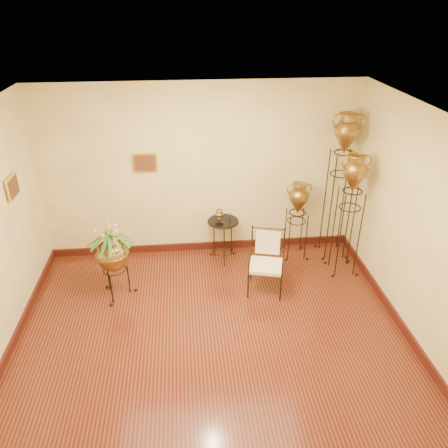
{
  "coord_description": "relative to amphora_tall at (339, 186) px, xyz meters",
  "views": [
    {
      "loc": [
        -0.26,
        -3.94,
        3.93
      ],
      "look_at": [
        0.25,
        1.3,
        1.1
      ],
      "focal_mm": 35.0,
      "sensor_mm": 36.0,
      "label": 1
    }
  ],
  "objects": [
    {
      "name": "ground",
      "position": [
        -2.15,
        -2.15,
        -1.22
      ],
      "size": [
        5.0,
        5.0,
        0.0
      ],
      "primitive_type": "plane",
      "color": "#592D15",
      "rests_on": "ground"
    },
    {
      "name": "room_shell",
      "position": [
        -2.16,
        -2.14,
        0.51
      ],
      "size": [
        5.02,
        5.02,
        2.81
      ],
      "color": "#FAF1A1",
      "rests_on": "ground"
    },
    {
      "name": "amphora_tall",
      "position": [
        0.0,
        0.0,
        0.0
      ],
      "size": [
        0.5,
        0.5,
        2.39
      ],
      "rotation": [
        0.0,
        0.0,
        -0.06
      ],
      "color": "black",
      "rests_on": "ground"
    },
    {
      "name": "amphora_mid",
      "position": [
        0.0,
        -0.51,
        -0.24
      ],
      "size": [
        0.56,
        0.56,
        1.94
      ],
      "rotation": [
        0.0,
        0.0,
        0.35
      ],
      "color": "black",
      "rests_on": "ground"
    },
    {
      "name": "amphora_short",
      "position": [
        -0.64,
        0.0,
        -0.57
      ],
      "size": [
        0.5,
        0.5,
        1.31
      ],
      "rotation": [
        0.0,
        0.0,
        0.29
      ],
      "color": "black",
      "rests_on": "ground"
    },
    {
      "name": "planter_urn",
      "position": [
        -3.46,
        -0.83,
        -0.5
      ],
      "size": [
        0.77,
        0.77,
        1.29
      ],
      "rotation": [
        0.0,
        0.0,
        0.12
      ],
      "color": "black",
      "rests_on": "ground"
    },
    {
      "name": "armchair",
      "position": [
        -1.3,
        -0.94,
        -0.74
      ],
      "size": [
        0.64,
        0.61,
        0.95
      ],
      "rotation": [
        0.0,
        0.0,
        -0.25
      ],
      "color": "black",
      "rests_on": "ground"
    },
    {
      "name": "side_table",
      "position": [
        -1.83,
        0.0,
        -0.85
      ],
      "size": [
        0.52,
        0.52,
        0.89
      ],
      "rotation": [
        0.0,
        0.0,
        0.09
      ],
      "color": "black",
      "rests_on": "ground"
    }
  ]
}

